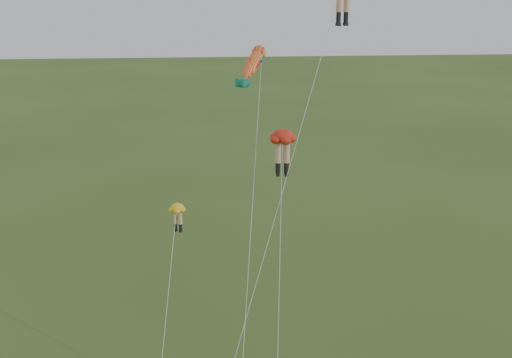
{
  "coord_description": "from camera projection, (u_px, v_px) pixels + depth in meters",
  "views": [
    {
      "loc": [
        -0.93,
        -23.21,
        21.19
      ],
      "look_at": [
        1.4,
        6.0,
        11.05
      ],
      "focal_mm": 40.0,
      "sensor_mm": 36.0,
      "label": 1
    }
  ],
  "objects": [
    {
      "name": "legs_kite_red_mid",
      "position": [
        282.0,
        143.0,
        31.98
      ],
      "size": [
        2.35,
        10.94,
        13.41
      ],
      "rotation": [
        0.0,
        0.0,
        -0.07
      ],
      "color": "red",
      "rests_on": "ground"
    },
    {
      "name": "legs_kite_yellow",
      "position": [
        176.0,
        219.0,
        30.98
      ],
      "size": [
        1.91,
        8.39,
        9.77
      ],
      "rotation": [
        0.0,
        0.0,
        -0.35
      ],
      "color": "yellow",
      "rests_on": "ground"
    },
    {
      "name": "fish_kite",
      "position": [
        253.0,
        65.0,
        33.81
      ],
      "size": [
        2.99,
        14.05,
        17.86
      ],
      "rotation": [
        0.61,
        0.0,
        -0.56
      ],
      "color": "orange",
      "rests_on": "ground"
    }
  ]
}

